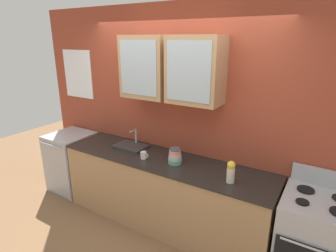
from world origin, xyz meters
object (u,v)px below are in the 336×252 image
at_px(stove_range, 314,242).
at_px(bowl_stack, 175,156).
at_px(sink_faucet, 131,146).
at_px(dishwasher, 72,161).
at_px(cup_near_sink, 144,155).
at_px(vase, 231,172).

relative_size(stove_range, bowl_stack, 5.86).
relative_size(sink_faucet, dishwasher, 0.48).
height_order(bowl_stack, cup_near_sink, bowl_stack).
height_order(sink_faucet, dishwasher, sink_faucet).
distance_m(stove_range, vase, 1.00).
distance_m(stove_range, dishwasher, 3.39).
distance_m(bowl_stack, vase, 0.71).
xyz_separation_m(sink_faucet, dishwasher, (-1.13, -0.10, -0.47)).
bearing_deg(stove_range, vase, -172.66).
bearing_deg(cup_near_sink, dishwasher, 175.99).
height_order(cup_near_sink, dishwasher, cup_near_sink).
xyz_separation_m(stove_range, sink_faucet, (-2.27, 0.09, 0.46)).
bearing_deg(vase, dishwasher, 177.76).
bearing_deg(vase, sink_faucet, 172.30).
height_order(stove_range, bowl_stack, bowl_stack).
distance_m(vase, dishwasher, 2.64).
height_order(sink_faucet, vase, vase).
distance_m(stove_range, bowl_stack, 1.61).
bearing_deg(dishwasher, stove_range, 0.08).
bearing_deg(stove_range, dishwasher, -179.92).
xyz_separation_m(stove_range, dishwasher, (-3.39, -0.00, -0.01)).
bearing_deg(vase, cup_near_sink, -179.82).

